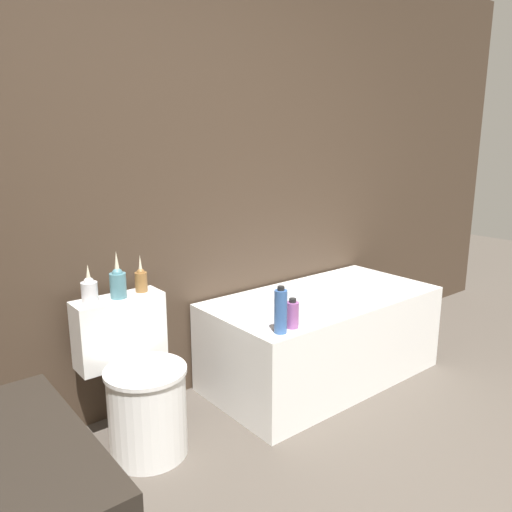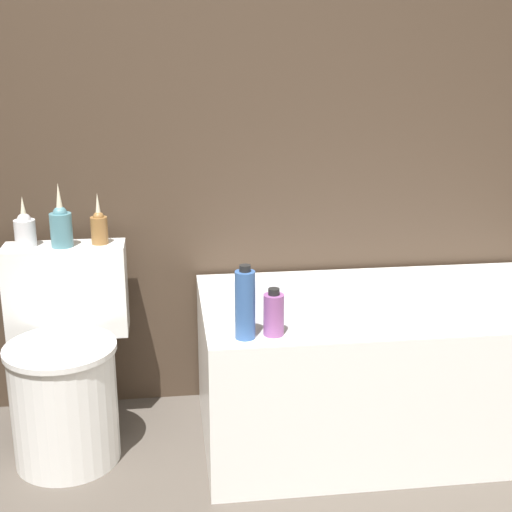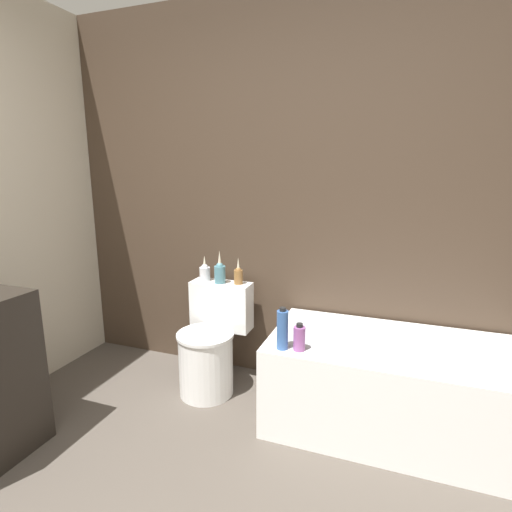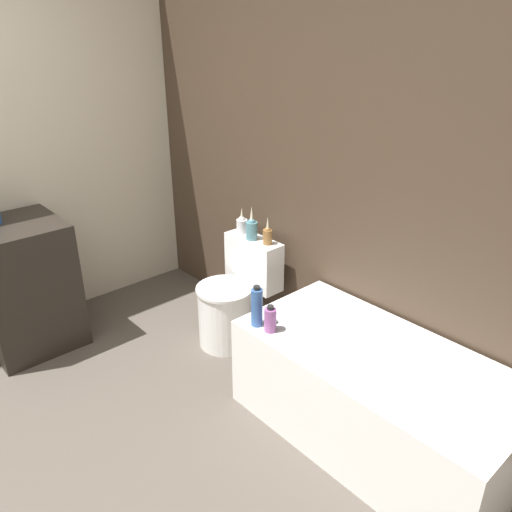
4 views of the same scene
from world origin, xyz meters
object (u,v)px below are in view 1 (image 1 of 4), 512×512
at_px(bathtub, 322,336).
at_px(toilet, 139,386).
at_px(vase_silver, 118,282).
at_px(shampoo_bottle_tall, 281,311).
at_px(vase_gold, 89,289).
at_px(vase_bronze, 141,279).
at_px(shampoo_bottle_short, 292,314).

xyz_separation_m(bathtub, toilet, (-1.20, 0.05, 0.04)).
xyz_separation_m(bathtub, vase_silver, (-1.20, 0.21, 0.52)).
height_order(toilet, shampoo_bottle_tall, shampoo_bottle_tall).
xyz_separation_m(vase_gold, vase_silver, (0.13, -0.03, 0.02)).
bearing_deg(vase_silver, vase_gold, 168.84).
bearing_deg(bathtub, toilet, 177.79).
bearing_deg(vase_gold, bathtub, -10.26).
distance_m(vase_bronze, shampoo_bottle_tall, 0.71).
height_order(vase_gold, vase_bronze, vase_bronze).
distance_m(shampoo_bottle_tall, shampoo_bottle_short, 0.10).
bearing_deg(bathtub, vase_bronze, 167.48).
height_order(vase_bronze, shampoo_bottle_short, vase_bronze).
relative_size(vase_silver, vase_bronze, 1.23).
bearing_deg(shampoo_bottle_short, shampoo_bottle_tall, -171.39).
distance_m(toilet, shampoo_bottle_tall, 0.76).
height_order(vase_bronze, shampoo_bottle_tall, vase_bronze).
height_order(vase_gold, shampoo_bottle_short, vase_gold).
bearing_deg(shampoo_bottle_tall, vase_bronze, 132.36).
bearing_deg(bathtub, shampoo_bottle_tall, -154.76).
height_order(bathtub, shampoo_bottle_short, shampoo_bottle_short).
bearing_deg(vase_gold, shampoo_bottle_tall, -35.40).
bearing_deg(shampoo_bottle_tall, vase_silver, 140.59).
bearing_deg(vase_bronze, toilet, -124.39).
xyz_separation_m(shampoo_bottle_tall, shampoo_bottle_short, (0.09, 0.01, -0.04)).
height_order(bathtub, vase_silver, vase_silver).
height_order(toilet, vase_silver, vase_silver).
height_order(bathtub, toilet, toilet).
relative_size(vase_gold, vase_silver, 0.79).
relative_size(vase_bronze, shampoo_bottle_short, 1.23).
bearing_deg(shampoo_bottle_short, bathtub, 27.89).
xyz_separation_m(toilet, vase_silver, (0.00, 0.17, 0.48)).
bearing_deg(toilet, vase_gold, 123.94).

